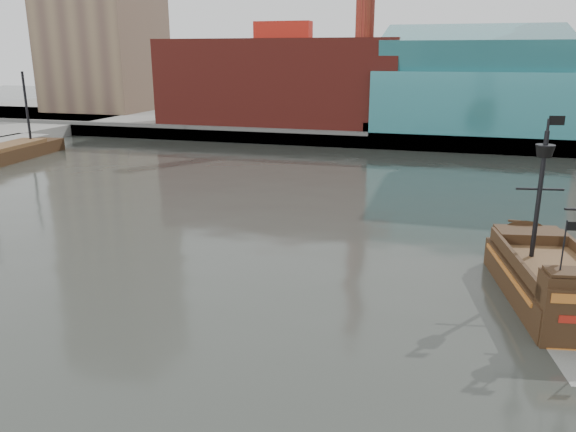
% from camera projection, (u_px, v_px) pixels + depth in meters
% --- Properties ---
extents(ground, '(400.00, 400.00, 0.00)m').
position_uv_depth(ground, '(291.00, 330.00, 30.69)').
color(ground, '#262924').
rests_on(ground, ground).
extents(promenade_far, '(220.00, 60.00, 2.00)m').
position_uv_depth(promenade_far, '(413.00, 122.00, 115.28)').
color(promenade_far, slate).
rests_on(promenade_far, ground).
extents(seawall, '(220.00, 1.00, 2.60)m').
position_uv_depth(seawall, '(400.00, 142.00, 87.98)').
color(seawall, '#4C4C49').
rests_on(seawall, ground).
extents(pirate_ship, '(7.42, 16.44, 11.87)m').
position_uv_depth(pirate_ship, '(552.00, 285.00, 34.03)').
color(pirate_ship, black).
rests_on(pirate_ship, ground).
extents(docked_vessel, '(6.33, 20.53, 13.74)m').
position_uv_depth(docked_vessel, '(10.00, 154.00, 79.43)').
color(docked_vessel, black).
rests_on(docked_vessel, ground).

